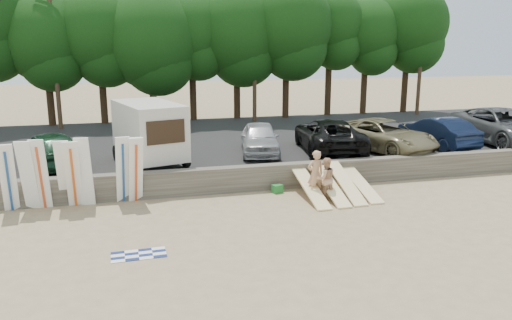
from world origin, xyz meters
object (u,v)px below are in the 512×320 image
object	(u,v)px
car_2	(260,138)
car_4	(384,135)
cooler	(277,189)
beachgoer_a	(315,174)
car_1	(50,149)
beachgoer_b	(326,178)
car_5	(437,132)
car_6	(504,126)
car_3	(329,135)
box_trailer	(149,130)

from	to	relation	value
car_2	car_4	bearing A→B (deg)	2.88
cooler	beachgoer_a	bearing A→B (deg)	-54.79
car_1	beachgoer_b	world-z (taller)	car_1
car_4	beachgoer_a	size ratio (longest dim) A/B	2.92
car_2	beachgoer_b	distance (m)	5.37
car_4	cooler	bearing A→B (deg)	-173.46
car_5	beachgoer_b	bearing A→B (deg)	24.12
beachgoer_a	car_6	bearing A→B (deg)	-166.37
car_1	car_6	size ratio (longest dim) A/B	0.69
car_5	car_3	bearing A→B (deg)	-9.73
box_trailer	beachgoer_b	bearing A→B (deg)	-51.13
car_1	beachgoer_a	world-z (taller)	car_1
car_3	beachgoer_a	bearing A→B (deg)	71.25
car_6	car_4	bearing A→B (deg)	-176.71
car_6	car_2	bearing A→B (deg)	179.01
beachgoer_a	box_trailer	bearing A→B (deg)	-40.81
box_trailer	cooler	bearing A→B (deg)	-50.01
car_5	box_trailer	bearing A→B (deg)	-5.75
box_trailer	beachgoer_a	bearing A→B (deg)	-50.86
beachgoer_b	cooler	bearing A→B (deg)	-39.69
car_6	car_3	bearing A→B (deg)	179.74
box_trailer	beachgoer_b	world-z (taller)	box_trailer
car_1	car_5	bearing A→B (deg)	156.28
beachgoer_b	car_5	bearing A→B (deg)	-150.62
car_3	car_4	bearing A→B (deg)	176.92
car_2	car_4	world-z (taller)	car_4
car_3	car_6	bearing A→B (deg)	-173.99
car_3	beachgoer_b	world-z (taller)	car_3
car_5	car_6	xyz separation A→B (m)	(3.70, -0.16, 0.15)
beachgoer_b	car_1	bearing A→B (deg)	-26.79
car_5	beachgoer_a	xyz separation A→B (m)	(-8.03, -4.26, -0.52)
beachgoer_a	beachgoer_b	bearing A→B (deg)	134.05
car_6	beachgoer_b	world-z (taller)	car_6
beachgoer_b	beachgoer_a	bearing A→B (deg)	-41.27
car_3	car_6	world-z (taller)	car_6
car_6	beachgoer_a	world-z (taller)	car_6
box_trailer	beachgoer_b	xyz separation A→B (m)	(6.19, -4.41, -1.36)
box_trailer	cooler	distance (m)	6.01
car_1	car_3	xyz separation A→B (m)	(12.34, -0.07, 0.02)
car_1	car_6	distance (m)	21.65
car_4	car_5	distance (m)	3.03
box_trailer	car_6	size ratio (longest dim) A/B	0.70
car_1	car_6	world-z (taller)	car_6
car_2	box_trailer	bearing A→B (deg)	-159.42
car_1	car_2	distance (m)	9.05
car_6	cooler	world-z (taller)	car_6
box_trailer	car_5	world-z (taller)	box_trailer
car_1	cooler	size ratio (longest dim) A/B	11.61
car_5	beachgoer_b	world-z (taller)	car_5
beachgoer_a	car_2	bearing A→B (deg)	-85.78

